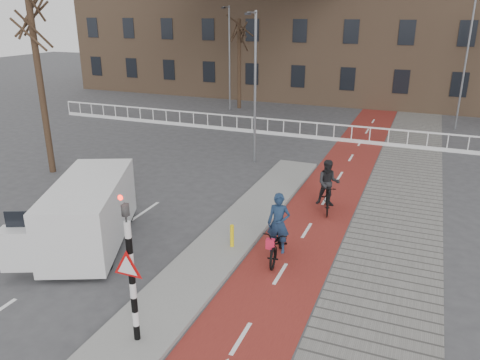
% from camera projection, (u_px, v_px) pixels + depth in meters
% --- Properties ---
extents(ground, '(120.00, 120.00, 0.00)m').
position_uv_depth(ground, '(201.00, 301.00, 12.05)').
color(ground, '#38383A').
rests_on(ground, ground).
extents(bike_lane, '(2.50, 60.00, 0.01)m').
position_uv_depth(bike_lane, '(335.00, 183.00, 20.23)').
color(bike_lane, maroon).
rests_on(bike_lane, ground).
extents(sidewalk, '(3.00, 60.00, 0.01)m').
position_uv_depth(sidewalk, '(403.00, 192.00, 19.25)').
color(sidewalk, slate).
rests_on(sidewalk, ground).
extents(curb_island, '(1.80, 16.00, 0.12)m').
position_uv_depth(curb_island, '(236.00, 230.00, 15.76)').
color(curb_island, gray).
rests_on(curb_island, ground).
extents(traffic_signal, '(0.80, 0.80, 3.68)m').
position_uv_depth(traffic_signal, '(130.00, 266.00, 9.82)').
color(traffic_signal, black).
rests_on(traffic_signal, curb_island).
extents(bollard, '(0.12, 0.12, 0.72)m').
position_uv_depth(bollard, '(232.00, 236.00, 14.46)').
color(bollard, yellow).
rests_on(bollard, curb_island).
extents(cyclist_near, '(0.93, 2.08, 2.08)m').
position_uv_depth(cyclist_near, '(278.00, 237.00, 13.85)').
color(cyclist_near, black).
rests_on(cyclist_near, bike_lane).
extents(cyclist_far, '(0.97, 1.90, 1.97)m').
position_uv_depth(cyclist_far, '(328.00, 190.00, 17.17)').
color(cyclist_far, black).
rests_on(cyclist_far, bike_lane).
extents(van, '(3.74, 5.20, 2.08)m').
position_uv_depth(van, '(90.00, 212.00, 14.66)').
color(van, silver).
rests_on(van, ground).
extents(railing, '(28.00, 0.10, 0.99)m').
position_uv_depth(railing, '(252.00, 128.00, 28.52)').
color(railing, silver).
rests_on(railing, ground).
extents(townhouse_row, '(46.00, 10.00, 15.90)m').
position_uv_depth(townhouse_row, '(340.00, 1.00, 38.33)').
color(townhouse_row, '#7F6047').
rests_on(townhouse_row, ground).
extents(tree_left, '(0.28, 0.28, 7.88)m').
position_uv_depth(tree_left, '(41.00, 86.00, 20.36)').
color(tree_left, black).
rests_on(tree_left, ground).
extents(tree_mid, '(0.28, 0.28, 6.50)m').
position_uv_depth(tree_mid, '(239.00, 65.00, 34.80)').
color(tree_mid, black).
rests_on(tree_mid, ground).
extents(streetlight_near, '(0.12, 0.12, 7.06)m').
position_uv_depth(streetlight_near, '(255.00, 90.00, 21.91)').
color(streetlight_near, slate).
rests_on(streetlight_near, ground).
extents(streetlight_left, '(0.12, 0.12, 7.38)m').
position_uv_depth(streetlight_left, '(230.00, 59.00, 34.06)').
color(streetlight_left, slate).
rests_on(streetlight_left, ground).
extents(streetlight_right, '(0.12, 0.12, 8.06)m').
position_uv_depth(streetlight_right, '(465.00, 64.00, 28.13)').
color(streetlight_right, slate).
rests_on(streetlight_right, ground).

